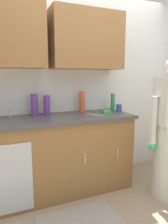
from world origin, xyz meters
The scene contains 13 objects.
ground_plane centered at (0.00, 0.00, 0.00)m, with size 9.00×9.00×0.00m, color #998466.
kitchen_wall_with_uppers centered at (-0.14, 0.99, 1.48)m, with size 4.80×0.44×2.70m.
counter_cabinet centered at (-0.55, 0.70, 0.45)m, with size 1.90×0.62×0.90m.
countertop centered at (-0.55, 0.70, 0.92)m, with size 1.96×0.66×0.04m, color #474442.
sink centered at (-1.09, 0.71, 0.93)m, with size 0.50×0.36×0.35m.
floor_mat centered at (-0.47, 0.05, 0.01)m, with size 0.80×0.50×0.01m, color gray.
bottle_cleaner_spray centered at (0.36, 0.85, 1.06)m, with size 0.06×0.06×0.23m, color #2D8C4C.
bottle_dish_liquid centered at (-0.72, 0.89, 1.07)m, with size 0.08×0.08×0.26m, color #66388C.
bottle_soap centered at (-0.09, 0.91, 1.08)m, with size 0.08×0.08×0.27m, color #E05933.
bottle_water_short centered at (-0.57, 0.87, 1.06)m, with size 0.08×0.08×0.24m, color #66388C.
cup_by_sink centered at (0.37, 0.71, 0.99)m, with size 0.08×0.08×0.10m, color #33478C.
knife_on_counter centered at (-0.03, 0.63, 0.94)m, with size 0.24×0.02×0.01m, color silver.
sponge centered at (0.18, 0.73, 0.96)m, with size 0.11×0.07×0.03m, color #4CBF4C.
Camera 1 is at (-1.14, -1.64, 1.41)m, focal length 33.29 mm.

